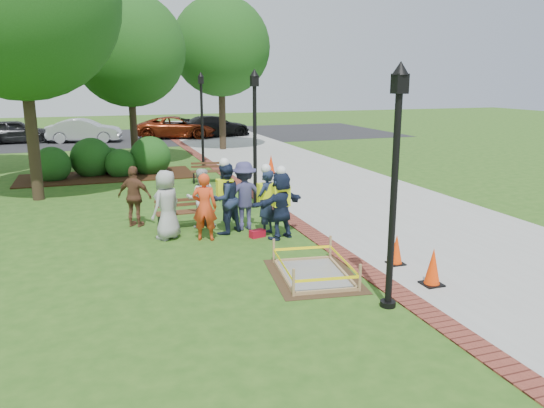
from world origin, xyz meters
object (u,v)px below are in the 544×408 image
object	(u,v)px
lamp_near	(395,170)
hivis_worker_a	(281,203)
wet_concrete_pad	(314,265)
hivis_worker_b	(266,200)
hivis_worker_c	(225,197)
cone_front	(433,268)
bench_near	(183,219)

from	to	relation	value
lamp_near	hivis_worker_a	distance (m)	4.81
wet_concrete_pad	hivis_worker_b	distance (m)	3.27
lamp_near	hivis_worker_c	distance (m)	5.87
hivis_worker_a	cone_front	bearing A→B (deg)	-66.56
wet_concrete_pad	hivis_worker_a	size ratio (longest dim) A/B	1.34
lamp_near	wet_concrete_pad	bearing A→B (deg)	110.32
wet_concrete_pad	hivis_worker_b	size ratio (longest dim) A/B	1.35
cone_front	lamp_near	xyz separation A→B (m)	(-1.33, -0.57, 2.11)
lamp_near	hivis_worker_c	xyz separation A→B (m)	(-1.62, 5.44, -1.49)
hivis_worker_a	hivis_worker_b	distance (m)	0.53
lamp_near	hivis_worker_a	xyz separation A→B (m)	(-0.39, 4.54, -1.55)
bench_near	cone_front	world-z (taller)	bench_near
wet_concrete_pad	hivis_worker_a	world-z (taller)	hivis_worker_a
bench_near	hivis_worker_b	xyz separation A→B (m)	(1.95, -1.32, 0.68)
wet_concrete_pad	hivis_worker_a	xyz separation A→B (m)	(0.28, 2.73, 0.69)
hivis_worker_c	hivis_worker_a	bearing A→B (deg)	-36.27
hivis_worker_c	lamp_near	bearing A→B (deg)	-73.43
wet_concrete_pad	lamp_near	distance (m)	2.96
hivis_worker_a	hivis_worker_c	bearing A→B (deg)	143.73
hivis_worker_a	hivis_worker_b	size ratio (longest dim) A/B	1.01
hivis_worker_b	hivis_worker_c	distance (m)	1.07
lamp_near	hivis_worker_c	bearing A→B (deg)	106.57
hivis_worker_b	lamp_near	bearing A→B (deg)	-82.75
lamp_near	hivis_worker_b	bearing A→B (deg)	97.25
wet_concrete_pad	lamp_near	world-z (taller)	lamp_near
lamp_near	hivis_worker_c	world-z (taller)	lamp_near
cone_front	hivis_worker_b	xyz separation A→B (m)	(-1.97, 4.44, 0.55)
hivis_worker_a	bench_near	bearing A→B (deg)	140.94
lamp_near	hivis_worker_b	xyz separation A→B (m)	(-0.64, 5.01, -1.56)
bench_near	wet_concrete_pad	bearing A→B (deg)	-66.94
wet_concrete_pad	lamp_near	size ratio (longest dim) A/B	0.59
lamp_near	cone_front	bearing A→B (deg)	23.15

